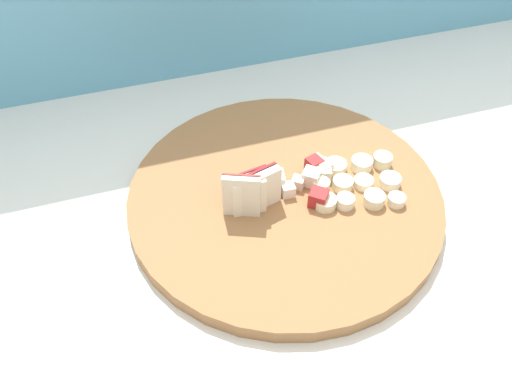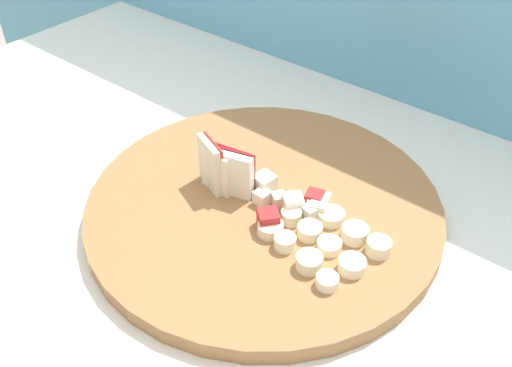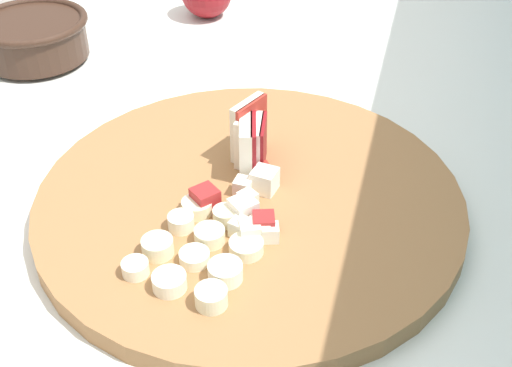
% 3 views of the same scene
% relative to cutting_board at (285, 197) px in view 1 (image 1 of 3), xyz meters
% --- Properties ---
extents(tile_backsplash, '(2.40, 0.04, 1.32)m').
position_rel_cutting_board_xyz_m(tile_backsplash, '(0.03, 0.34, -0.24)').
color(tile_backsplash, '#5BA3C1').
rests_on(tile_backsplash, ground).
extents(cutting_board, '(0.40, 0.40, 0.02)m').
position_rel_cutting_board_xyz_m(cutting_board, '(0.00, 0.00, 0.00)').
color(cutting_board, olive).
rests_on(cutting_board, tiled_countertop).
extents(apple_wedge_fan, '(0.07, 0.04, 0.06)m').
position_rel_cutting_board_xyz_m(apple_wedge_fan, '(-0.05, -0.01, 0.04)').
color(apple_wedge_fan, '#B22D23').
rests_on(apple_wedge_fan, cutting_board).
extents(apple_dice_pile, '(0.11, 0.09, 0.02)m').
position_rel_cutting_board_xyz_m(apple_dice_pile, '(0.03, 0.00, 0.02)').
color(apple_dice_pile, beige).
rests_on(apple_dice_pile, cutting_board).
extents(banana_slice_rows, '(0.13, 0.11, 0.02)m').
position_rel_cutting_board_xyz_m(banana_slice_rows, '(0.09, -0.02, 0.02)').
color(banana_slice_rows, beige).
rests_on(banana_slice_rows, cutting_board).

